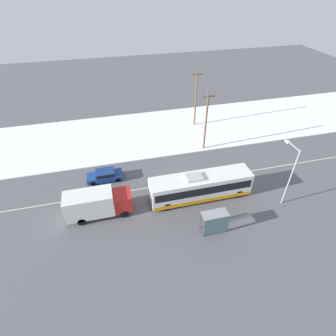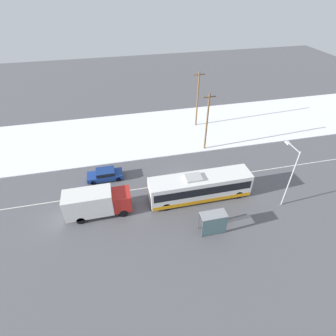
% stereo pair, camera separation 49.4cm
% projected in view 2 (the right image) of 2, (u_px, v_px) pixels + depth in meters
% --- Properties ---
extents(ground_plane, '(120.00, 120.00, 0.00)m').
position_uv_depth(ground_plane, '(185.00, 182.00, 32.46)').
color(ground_plane, '#56565B').
extents(snow_lot, '(80.00, 14.41, 0.12)m').
position_uv_depth(snow_lot, '(163.00, 131.00, 42.51)').
color(snow_lot, white).
rests_on(snow_lot, ground_plane).
extents(lane_marking_center, '(60.00, 0.12, 0.00)m').
position_uv_depth(lane_marking_center, '(185.00, 182.00, 32.46)').
color(lane_marking_center, silver).
rests_on(lane_marking_center, ground_plane).
extents(city_bus, '(11.47, 2.57, 3.21)m').
position_uv_depth(city_bus, '(200.00, 187.00, 29.38)').
color(city_bus, white).
rests_on(city_bus, ground_plane).
extents(box_truck, '(6.82, 2.30, 3.07)m').
position_uv_depth(box_truck, '(96.00, 202.00, 27.29)').
color(box_truck, silver).
rests_on(box_truck, ground_plane).
extents(sedan_car, '(4.31, 1.80, 1.35)m').
position_uv_depth(sedan_car, '(105.00, 174.00, 32.49)').
color(sedan_car, navy).
rests_on(sedan_car, ground_plane).
extents(pedestrian_at_stop, '(0.56, 0.25, 1.55)m').
position_uv_depth(pedestrian_at_stop, '(214.00, 217.00, 26.68)').
color(pedestrian_at_stop, '#23232D').
rests_on(pedestrian_at_stop, ground_plane).
extents(bus_shelter, '(2.56, 1.20, 2.40)m').
position_uv_depth(bus_shelter, '(214.00, 222.00, 25.24)').
color(bus_shelter, gray).
rests_on(bus_shelter, ground_plane).
extents(streetlamp, '(0.36, 2.38, 7.12)m').
position_uv_depth(streetlamp, '(290.00, 170.00, 27.01)').
color(streetlamp, '#9EA3A8').
rests_on(streetlamp, ground_plane).
extents(utility_pole_roadside, '(1.80, 0.24, 8.46)m').
position_uv_depth(utility_pole_roadside, '(207.00, 122.00, 35.69)').
color(utility_pole_roadside, brown).
rests_on(utility_pole_roadside, ground_plane).
extents(utility_pole_snowlot, '(1.80, 0.24, 8.96)m').
position_uv_depth(utility_pole_snowlot, '(198.00, 99.00, 41.25)').
color(utility_pole_snowlot, brown).
rests_on(utility_pole_snowlot, ground_plane).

